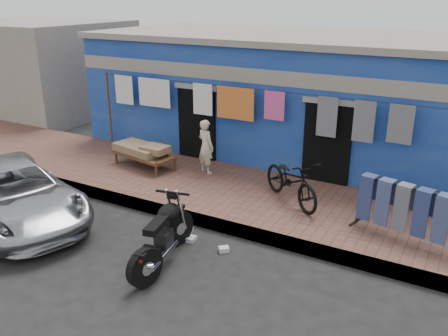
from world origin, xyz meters
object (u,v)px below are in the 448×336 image
car (12,192)px  seated_person (206,146)px  bicycle (292,175)px  motorcycle (162,234)px  charpoy (145,156)px  jeans_rack (413,213)px

car → seated_person: (2.35, 3.71, 0.30)m
seated_person → bicycle: size_ratio=0.72×
motorcycle → car: bearing=169.5°
bicycle → motorcycle: bicycle is taller
car → bicycle: size_ratio=2.34×
charpoy → jeans_rack: size_ratio=0.84×
motorcycle → charpoy: motorcycle is taller
seated_person → charpoy: size_ratio=0.72×
seated_person → charpoy: (-1.57, -0.41, -0.37)m
bicycle → jeans_rack: 2.50m
seated_person → charpoy: 1.66m
car → jeans_rack: (7.28, 2.62, 0.16)m
car → charpoy: car is taller
car → motorcycle: car is taller
bicycle → jeans_rack: size_ratio=0.84×
bicycle → seated_person: bearing=111.2°
charpoy → jeans_rack: bearing=-6.0°
car → motorcycle: bearing=-68.9°
seated_person → motorcycle: size_ratio=0.71×
car → seated_person: seated_person is taller
seated_person → motorcycle: 3.83m
motorcycle → jeans_rack: (3.61, 2.49, 0.20)m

